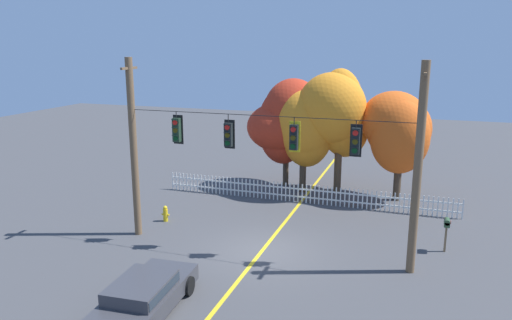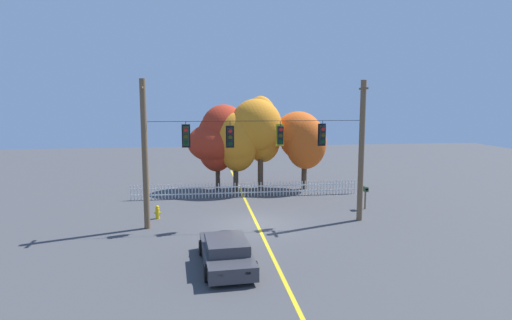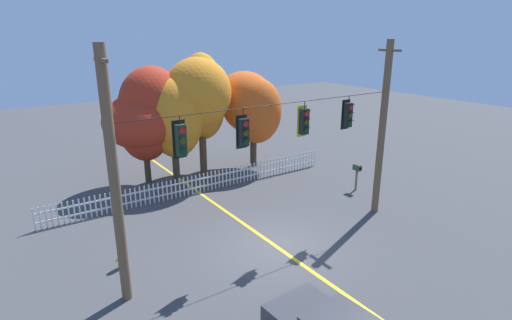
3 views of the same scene
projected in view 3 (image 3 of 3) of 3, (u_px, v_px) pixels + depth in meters
name	position (u px, v px, depth m)	size (l,w,h in m)	color
ground	(275.00, 246.00, 15.59)	(80.00, 80.00, 0.00)	#424244
lane_centerline_stripe	(275.00, 246.00, 15.59)	(0.16, 36.00, 0.01)	gold
signal_support_span	(277.00, 150.00, 14.43)	(11.79, 1.10, 7.66)	brown
traffic_signal_northbound_primary	(181.00, 140.00, 12.21)	(0.43, 0.38, 1.35)	black
traffic_signal_westbound_side	(243.00, 132.00, 13.44)	(0.43, 0.38, 1.39)	black
traffic_signal_eastbound_side	(304.00, 121.00, 14.83)	(0.43, 0.38, 1.35)	black
traffic_signal_northbound_secondary	(348.00, 115.00, 16.06)	(0.43, 0.38, 1.36)	black
white_picket_fence	(202.00, 183.00, 20.77)	(15.54, 0.06, 1.01)	silver
autumn_maple_near_fence	(146.00, 115.00, 20.88)	(4.37, 3.76, 6.31)	#473828
autumn_maple_mid	(176.00, 116.00, 21.08)	(3.18, 2.86, 5.77)	#473828
autumn_oak_far_east	(200.00, 98.00, 21.98)	(3.80, 3.79, 6.92)	brown
autumn_maple_far_west	(250.00, 104.00, 23.77)	(3.70, 3.74, 5.80)	#473828
fire_hydrant	(121.00, 258.00, 14.03)	(0.38, 0.22, 0.76)	gold
roadside_mailbox	(357.00, 169.00, 20.83)	(0.25, 0.44, 1.40)	brown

